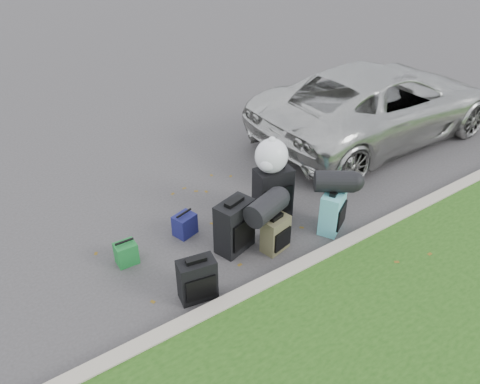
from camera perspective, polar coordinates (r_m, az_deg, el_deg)
ground at (r=6.39m, az=1.76°, el=-4.68°), size 120.00×120.00×0.00m
curb at (r=5.75m, az=7.71°, el=-9.04°), size 120.00×0.18×0.15m
suv at (r=8.95m, az=16.52°, el=10.40°), size 4.85×2.24×1.35m
suitcase_small_black at (r=5.29m, az=-5.24°, el=-10.58°), size 0.45×0.30×0.52m
suitcase_large_black_left at (r=5.88m, az=-0.68°, el=-4.20°), size 0.54×0.41×0.70m
suitcase_olive at (r=5.95m, az=4.34°, el=-5.11°), size 0.39×0.29×0.48m
suitcase_teal at (r=6.36m, az=11.17°, el=-2.35°), size 0.47×0.41×0.58m
suitcase_large_black_right at (r=6.47m, az=4.02°, el=-0.11°), size 0.54×0.38×0.75m
tote_green at (r=5.95m, az=-13.70°, el=-7.28°), size 0.26×0.21×0.29m
tote_navy at (r=6.28m, az=-6.75°, el=-3.99°), size 0.33×0.29×0.30m
duffel_left at (r=5.72m, az=3.22°, el=-1.88°), size 0.63×0.46×0.30m
duffel_right at (r=6.17m, az=11.44°, el=1.27°), size 0.58×0.53×0.29m
trash_bag at (r=6.13m, az=3.86°, el=4.43°), size 0.45×0.45×0.45m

